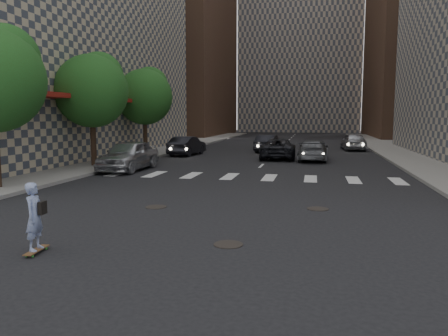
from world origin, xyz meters
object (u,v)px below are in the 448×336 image
Objects in this scene: traffic_car_a at (187,146)px; traffic_car_c at (278,149)px; silver_sedan at (129,155)px; tree_b at (93,88)px; tree_c at (146,94)px; traffic_car_e at (268,143)px; traffic_car_d at (353,142)px; skateboarder at (35,217)px; traffic_car_b at (313,150)px.

traffic_car_c is at bearing 175.15° from traffic_car_a.
tree_b is at bearing 162.01° from silver_sedan.
traffic_car_e is at bearing 30.51° from tree_c.
traffic_car_e is (-1.31, 5.66, 0.01)m from traffic_car_c.
tree_b reaches higher than traffic_car_d.
traffic_car_a is 0.98× the size of traffic_car_d.
tree_c is at bearing 106.66° from silver_sedan.
tree_b is 1.29× the size of traffic_car_c.
tree_b reaches higher than silver_sedan.
tree_c is at bearing 36.80° from traffic_car_e.
skateboarder is at bearing 79.34° from traffic_car_c.
tree_c reaches higher than traffic_car_e.
silver_sedan is 15.39m from traffic_car_e.
tree_b is 1.49× the size of traffic_car_a.
traffic_car_d reaches higher than traffic_car_e.
traffic_car_c is at bearing 76.11° from skateboarder.
traffic_car_e is (2.18, 28.31, -0.12)m from skateboarder.
tree_c reaches higher than skateboarder.
silver_sedan is at bearing 45.70° from traffic_car_c.
skateboarder reaches higher than traffic_car_a.
silver_sedan reaches higher than traffic_car_c.
skateboarder is 24.28m from traffic_car_a.
traffic_car_d is at bearing -124.90° from traffic_car_c.
traffic_car_b is 1.10× the size of traffic_car_e.
silver_sedan is 1.14× the size of traffic_car_e.
silver_sedan reaches higher than traffic_car_d.
traffic_car_d is (9.35, 31.68, -0.07)m from skateboarder.
traffic_car_a is at bearing -12.58° from traffic_car_c.
traffic_car_c is (-2.43, 0.84, 0.01)m from traffic_car_b.
traffic_car_c is at bearing 48.77° from silver_sedan.
traffic_car_c is at bearing 52.88° from traffic_car_d.
tree_b is at bearing 30.47° from traffic_car_b.
traffic_car_a is (0.50, 9.72, -0.12)m from silver_sedan.
tree_c is (0.00, 8.00, 0.00)m from tree_b.
silver_sedan is 22.02m from traffic_car_d.
traffic_car_d is at bearing 53.35° from silver_sedan.
traffic_car_b is 0.94× the size of traffic_car_c.
silver_sedan is at bearing -74.50° from tree_c.
traffic_car_d is (13.50, 17.39, -0.08)m from silver_sedan.
tree_b is 1.51× the size of traffic_car_e.
traffic_car_d is (13.00, 7.68, 0.04)m from traffic_car_a.
skateboarder is at bearing 77.21° from traffic_car_b.
tree_c is at bearing 90.00° from tree_b.
tree_c is 4.98m from traffic_car_a.
silver_sedan is 1.03× the size of traffic_car_b.
tree_c is 10.85m from traffic_car_c.
traffic_car_a is at bearing 42.79° from traffic_car_e.
traffic_car_e is at bearing 66.88° from silver_sedan.
traffic_car_e is at bearing 80.47° from skateboarder.
traffic_car_c is 1.13× the size of traffic_car_d.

